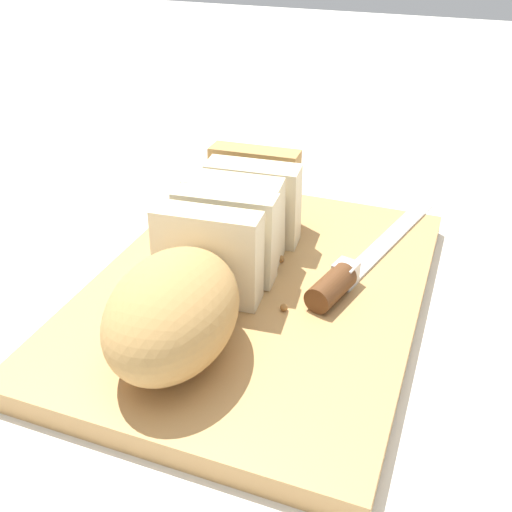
% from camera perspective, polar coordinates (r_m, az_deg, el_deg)
% --- Properties ---
extents(ground_plane, '(3.00, 3.00, 0.00)m').
position_cam_1_polar(ground_plane, '(0.56, -0.00, -4.43)').
color(ground_plane, silver).
extents(cutting_board, '(0.39, 0.29, 0.02)m').
position_cam_1_polar(cutting_board, '(0.55, -0.00, -3.57)').
color(cutting_board, tan).
rests_on(cutting_board, ground_plane).
extents(bread_loaf, '(0.31, 0.11, 0.08)m').
position_cam_1_polar(bread_loaf, '(0.51, -4.39, -0.22)').
color(bread_loaf, tan).
rests_on(bread_loaf, cutting_board).
extents(bread_knife, '(0.25, 0.09, 0.02)m').
position_cam_1_polar(bread_knife, '(0.55, 8.71, -1.47)').
color(bread_knife, silver).
rests_on(bread_knife, cutting_board).
extents(crumb_near_knife, '(0.01, 0.01, 0.01)m').
position_cam_1_polar(crumb_near_knife, '(0.51, 2.63, -4.84)').
color(crumb_near_knife, '#996633').
rests_on(crumb_near_knife, cutting_board).
extents(crumb_near_loaf, '(0.01, 0.01, 0.01)m').
position_cam_1_polar(crumb_near_loaf, '(0.50, -2.15, -5.70)').
color(crumb_near_loaf, '#996633').
rests_on(crumb_near_loaf, cutting_board).
extents(crumb_stray_left, '(0.00, 0.00, 0.00)m').
position_cam_1_polar(crumb_stray_left, '(0.56, -0.69, -1.46)').
color(crumb_stray_left, '#996633').
rests_on(crumb_stray_left, cutting_board).
extents(crumb_stray_right, '(0.01, 0.01, 0.01)m').
position_cam_1_polar(crumb_stray_right, '(0.58, 2.28, -0.28)').
color(crumb_stray_right, '#996633').
rests_on(crumb_stray_right, cutting_board).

